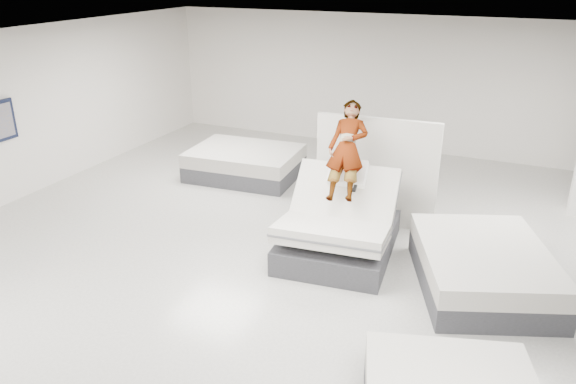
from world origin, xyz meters
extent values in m
plane|color=beige|center=(0.00, 0.00, 0.00)|extent=(14.00, 14.00, 0.00)
plane|color=#262629|center=(0.00, 0.00, 3.20)|extent=(14.00, 14.00, 0.00)
cube|color=white|center=(0.00, 7.00, 1.60)|extent=(12.00, 0.04, 3.20)
cube|color=#3E3E44|center=(0.45, 1.29, 0.19)|extent=(1.84, 2.33, 0.38)
cube|color=white|center=(0.42, 1.62, 0.83)|extent=(1.72, 1.13, 0.90)
cube|color=#5E5E63|center=(0.42, 1.62, 0.83)|extent=(1.73, 1.01, 0.76)
cube|color=white|center=(0.50, 0.78, 0.58)|extent=(1.73, 1.27, 0.40)
cube|color=#5E5E63|center=(0.50, 0.78, 0.58)|extent=(1.75, 1.26, 0.20)
cube|color=white|center=(0.40, 1.73, 1.19)|extent=(0.64, 0.48, 0.40)
imported|color=slate|center=(0.42, 1.59, 1.33)|extent=(0.76, 1.59, 1.34)
cube|color=black|center=(0.67, 1.27, 1.14)|extent=(0.06, 0.15, 0.08)
cube|color=white|center=(0.64, 2.57, 0.96)|extent=(2.11, 0.21, 1.91)
cube|color=#3E3E44|center=(2.64, 1.11, 0.17)|extent=(2.40, 2.72, 0.34)
cube|color=white|center=(2.64, 1.11, 0.48)|extent=(2.40, 2.72, 0.28)
cube|color=#3E3E44|center=(-2.53, 3.70, 0.17)|extent=(2.35, 1.83, 0.33)
cube|color=white|center=(-2.53, 3.70, 0.47)|extent=(2.35, 1.83, 0.28)
camera|label=1|loc=(2.96, -6.29, 4.28)|focal=35.00mm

